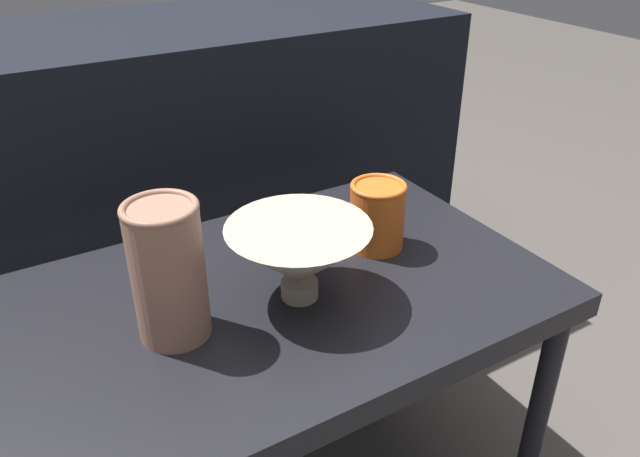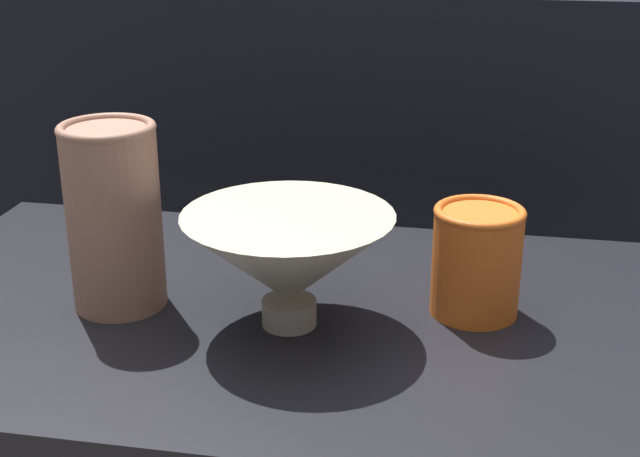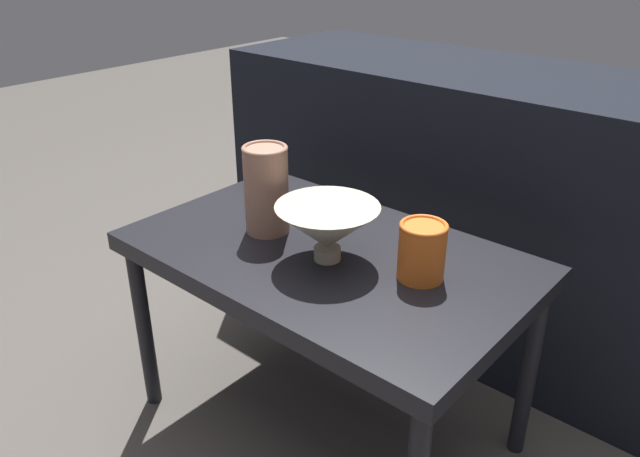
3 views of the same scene
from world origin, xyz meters
TOP-DOWN VIEW (x-y plane):
  - table at (0.00, 0.00)m, footprint 0.83×0.52m
  - couch_backdrop at (0.00, 0.63)m, footprint 1.41×0.50m
  - bowl at (0.03, -0.03)m, footprint 0.21×0.21m
  - vase_textured_left at (-0.16, -0.02)m, footprint 0.10×0.10m
  - vase_colorful_right at (0.21, 0.03)m, footprint 0.09×0.09m

SIDE VIEW (x-z plane):
  - couch_backdrop at x=0.00m, z-range 0.00..0.75m
  - table at x=0.00m, z-range 0.19..0.67m
  - vase_colorful_right at x=0.21m, z-range 0.48..0.59m
  - bowl at x=0.03m, z-range 0.49..0.61m
  - vase_textured_left at x=-0.16m, z-range 0.48..0.67m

